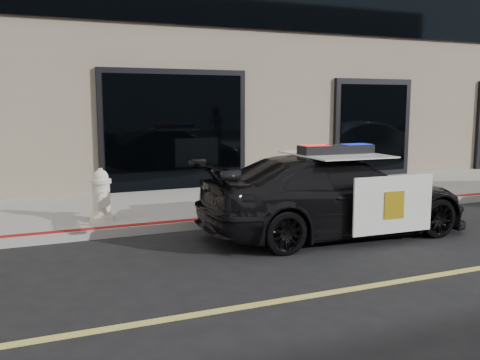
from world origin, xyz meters
name	(u,v)px	position (x,y,z in m)	size (l,w,h in m)	color
ground	(419,278)	(0.00, 0.00, 0.00)	(120.00, 120.00, 0.00)	black
sidewalk_n	(245,201)	(0.00, 5.25, 0.07)	(60.00, 3.50, 0.15)	gray
police_car	(335,195)	(0.28, 2.29, 0.65)	(2.20, 4.57, 1.46)	black
fire_hydrant	(101,196)	(-3.13, 4.11, 0.57)	(0.40, 0.56, 0.89)	beige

